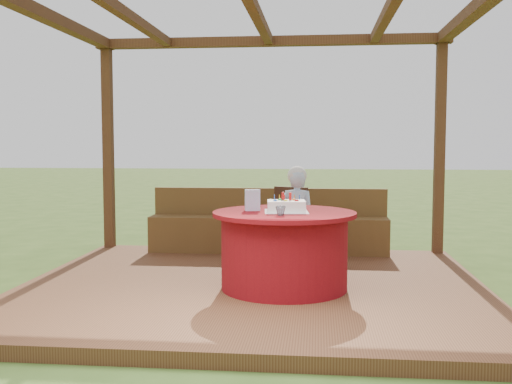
% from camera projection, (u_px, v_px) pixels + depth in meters
% --- Properties ---
extents(ground, '(60.00, 60.00, 0.00)m').
position_uv_depth(ground, '(253.00, 295.00, 5.91)').
color(ground, '#36531B').
rests_on(ground, ground).
extents(deck, '(4.50, 4.00, 0.12)m').
position_uv_depth(deck, '(253.00, 289.00, 5.91)').
color(deck, brown).
rests_on(deck, ground).
extents(pergola, '(4.50, 4.00, 2.72)m').
position_uv_depth(pergola, '(253.00, 48.00, 5.72)').
color(pergola, brown).
rests_on(pergola, deck).
extents(bench, '(3.00, 0.42, 0.80)m').
position_uv_depth(bench, '(268.00, 231.00, 7.58)').
color(bench, brown).
rests_on(bench, deck).
extents(table, '(1.35, 1.35, 0.73)m').
position_uv_depth(table, '(284.00, 250.00, 5.65)').
color(table, maroon).
rests_on(table, deck).
extents(chair, '(0.55, 0.55, 0.87)m').
position_uv_depth(chair, '(287.00, 221.00, 6.89)').
color(chair, '#371E11').
rests_on(chair, deck).
extents(elderly_woman, '(0.43, 0.32, 1.13)m').
position_uv_depth(elderly_woman, '(297.00, 216.00, 6.55)').
color(elderly_woman, '#9CC7E7').
rests_on(elderly_woman, deck).
extents(birthday_cake, '(0.44, 0.44, 0.18)m').
position_uv_depth(birthday_cake, '(286.00, 206.00, 5.61)').
color(birthday_cake, white).
rests_on(birthday_cake, table).
extents(gift_bag, '(0.16, 0.12, 0.20)m').
position_uv_depth(gift_bag, '(252.00, 200.00, 5.70)').
color(gift_bag, '#DD8FCC').
rests_on(gift_bag, table).
extents(drinking_glass, '(0.12, 0.12, 0.08)m').
position_uv_depth(drinking_glass, '(281.00, 211.00, 5.31)').
color(drinking_glass, white).
rests_on(drinking_glass, table).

